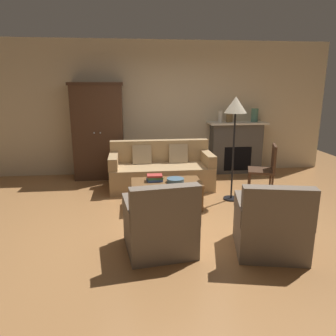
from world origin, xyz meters
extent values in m
plane|color=#B27A47|center=(0.00, 0.00, 0.00)|extent=(9.60, 9.60, 0.00)
cube|color=beige|center=(0.00, 2.55, 1.40)|extent=(7.20, 0.10, 2.80)
cube|color=#4C4947|center=(1.55, 2.30, 0.54)|extent=(1.10, 0.36, 1.08)
cube|color=black|center=(1.55, 2.12, 0.34)|extent=(0.60, 0.01, 0.52)
cube|color=white|center=(1.55, 2.28, 1.10)|extent=(1.26, 0.48, 0.04)
cube|color=#472D1E|center=(-1.40, 2.22, 0.94)|extent=(1.00, 0.52, 1.89)
cube|color=#3C271A|center=(-1.40, 2.22, 1.92)|extent=(1.06, 0.55, 0.06)
sphere|color=#ADAFB5|center=(-1.46, 1.95, 0.98)|extent=(0.04, 0.04, 0.04)
sphere|color=#ADAFB5|center=(-1.34, 1.95, 0.98)|extent=(0.04, 0.04, 0.04)
cube|color=tan|center=(-0.19, 1.34, 0.22)|extent=(1.91, 0.85, 0.44)
cube|color=tan|center=(-0.20, 1.68, 0.65)|extent=(1.90, 0.19, 0.42)
cube|color=tan|center=(-1.07, 1.34, 0.55)|extent=(0.16, 0.80, 0.22)
cube|color=tan|center=(0.69, 1.35, 0.55)|extent=(0.16, 0.80, 0.22)
cube|color=tan|center=(-0.54, 1.54, 0.61)|extent=(0.36, 0.19, 0.37)
cube|color=tan|center=(0.16, 1.54, 0.61)|extent=(0.36, 0.19, 0.37)
cube|color=brown|center=(-0.21, 0.36, 0.39)|extent=(1.10, 0.60, 0.05)
cube|color=brown|center=(-0.72, 0.10, 0.18)|extent=(0.06, 0.06, 0.37)
cube|color=brown|center=(0.30, 0.10, 0.18)|extent=(0.06, 0.06, 0.37)
cube|color=brown|center=(-0.72, 0.62, 0.18)|extent=(0.06, 0.06, 0.37)
cube|color=brown|center=(0.30, 0.62, 0.18)|extent=(0.06, 0.06, 0.37)
cylinder|color=slate|center=(-0.07, 0.32, 0.45)|extent=(0.27, 0.27, 0.06)
cube|color=#38569E|center=(-0.39, 0.41, 0.44)|extent=(0.26, 0.20, 0.04)
cube|color=#427A4C|center=(-0.38, 0.41, 0.48)|extent=(0.25, 0.18, 0.04)
cube|color=#B73833|center=(-0.39, 0.41, 0.51)|extent=(0.24, 0.18, 0.03)
cylinder|color=beige|center=(1.17, 2.28, 1.24)|extent=(0.10, 0.10, 0.24)
cylinder|color=olive|center=(1.37, 2.28, 1.20)|extent=(0.14, 0.14, 0.17)
cylinder|color=slate|center=(1.93, 2.28, 1.26)|extent=(0.15, 0.15, 0.29)
cube|color=#756656|center=(-0.45, -1.00, 0.21)|extent=(0.85, 0.85, 0.42)
cube|color=#756656|center=(-0.41, -1.31, 0.65)|extent=(0.77, 0.26, 0.46)
cube|color=#756656|center=(-0.12, -0.96, 0.52)|extent=(0.21, 0.71, 0.20)
cube|color=#756656|center=(-0.77, -1.05, 0.52)|extent=(0.21, 0.71, 0.20)
cube|color=#756656|center=(0.84, -1.18, 0.21)|extent=(0.91, 0.91, 0.42)
cube|color=#756656|center=(0.77, -1.48, 0.65)|extent=(0.78, 0.32, 0.46)
cube|color=#756656|center=(1.16, -1.25, 0.52)|extent=(0.27, 0.71, 0.20)
cube|color=#756656|center=(0.52, -1.11, 0.52)|extent=(0.27, 0.71, 0.20)
cube|color=#472D1E|center=(1.52, 0.79, 0.43)|extent=(0.56, 0.56, 0.04)
cylinder|color=#472D1E|center=(1.41, 1.03, 0.21)|extent=(0.04, 0.04, 0.41)
cylinder|color=#472D1E|center=(1.28, 0.67, 0.21)|extent=(0.04, 0.04, 0.41)
cylinder|color=#472D1E|center=(1.76, 0.90, 0.21)|extent=(0.04, 0.04, 0.41)
cylinder|color=#472D1E|center=(1.64, 0.54, 0.21)|extent=(0.04, 0.04, 0.41)
cube|color=#472D1E|center=(1.71, 0.72, 0.68)|extent=(0.18, 0.43, 0.45)
cylinder|color=black|center=(0.93, 0.57, 0.01)|extent=(0.26, 0.26, 0.02)
cylinder|color=black|center=(0.93, 0.57, 0.74)|extent=(0.03, 0.03, 1.48)
cone|color=beige|center=(0.93, 0.57, 1.59)|extent=(0.36, 0.36, 0.26)
camera|label=1|loc=(-0.75, -4.51, 1.92)|focal=34.67mm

